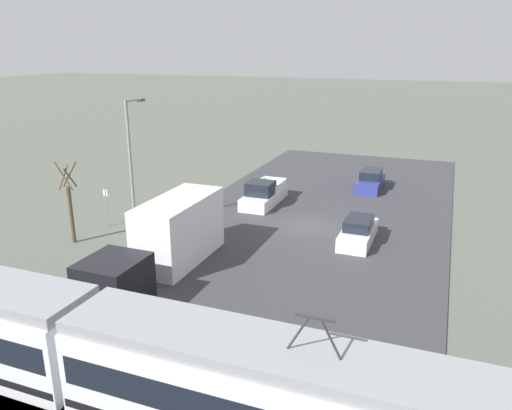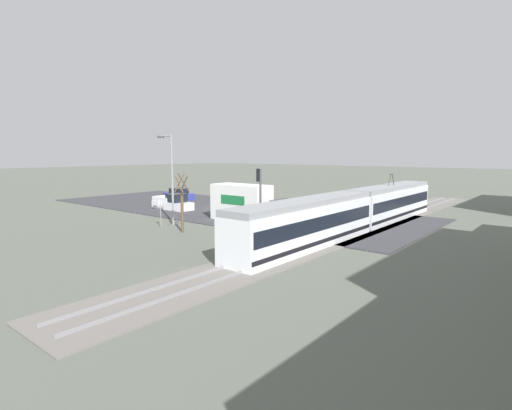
# 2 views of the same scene
# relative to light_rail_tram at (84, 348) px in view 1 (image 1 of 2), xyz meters

# --- Properties ---
(ground_plane) EXTENTS (320.00, 320.00, 0.00)m
(ground_plane) POSITION_rel_light_rail_tram_xyz_m (-2.58, -18.65, -1.71)
(ground_plane) COLOR #565B51
(road_surface) EXTENTS (17.88, 48.12, 0.08)m
(road_surface) POSITION_rel_light_rail_tram_xyz_m (-2.58, -18.65, -1.67)
(road_surface) COLOR #38383D
(road_surface) RESTS_ON ground
(rail_bed) EXTENTS (57.96, 4.40, 0.22)m
(rail_bed) POSITION_rel_light_rail_tram_xyz_m (-2.58, -0.00, -1.67)
(rail_bed) COLOR slate
(rail_bed) RESTS_ON ground
(light_rail_tram) EXTENTS (31.36, 2.77, 4.50)m
(light_rail_tram) POSITION_rel_light_rail_tram_xyz_m (0.00, 0.00, 0.00)
(light_rail_tram) COLOR white
(light_rail_tram) RESTS_ON ground
(box_truck) EXTENTS (2.55, 10.35, 3.53)m
(box_truck) POSITION_rel_light_rail_tram_xyz_m (2.53, -9.49, -0.00)
(box_truck) COLOR black
(box_truck) RESTS_ON ground
(pickup_truck) EXTENTS (2.04, 5.36, 1.87)m
(pickup_truck) POSITION_rel_light_rail_tram_xyz_m (1.83, -22.26, -0.93)
(pickup_truck) COLOR silver
(pickup_truck) RESTS_ON ground
(sedan_car_0) EXTENTS (1.76, 4.62, 1.49)m
(sedan_car_0) POSITION_rel_light_rail_tram_xyz_m (-6.21, -17.21, -1.02)
(sedan_car_0) COLOR silver
(sedan_car_0) RESTS_ON ground
(sedan_car_1) EXTENTS (1.83, 4.77, 1.60)m
(sedan_car_1) POSITION_rel_light_rail_tram_xyz_m (-5.02, -29.47, -0.97)
(sedan_car_1) COLOR navy
(sedan_car_1) RESTS_ON ground
(street_tree) EXTENTS (1.19, 0.99, 5.05)m
(street_tree) POSITION_rel_light_rail_tram_xyz_m (9.98, -10.96, 0.58)
(street_tree) COLOR brown
(street_tree) RESTS_ON ground
(street_lamp_near_crossing) EXTENTS (0.36, 1.95, 8.34)m
(street_lamp_near_crossing) POSITION_rel_light_rail_tram_xyz_m (8.03, -14.77, 3.09)
(street_lamp_near_crossing) COLOR gray
(street_lamp_near_crossing) RESTS_ON ground
(no_parking_sign) EXTENTS (0.32, 0.08, 2.53)m
(no_parking_sign) POSITION_rel_light_rail_tram_xyz_m (9.84, -14.09, -0.19)
(no_parking_sign) COLOR gray
(no_parking_sign) RESTS_ON ground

